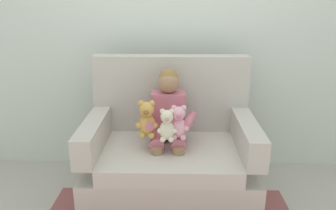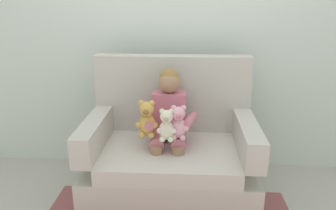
% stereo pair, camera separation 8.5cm
% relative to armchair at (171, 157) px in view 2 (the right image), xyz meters
% --- Properties ---
extents(ground_plane, '(8.00, 8.00, 0.00)m').
position_rel_armchair_xyz_m(ground_plane, '(0.00, -0.05, -0.35)').
color(ground_plane, '#ADA89E').
extents(back_wall, '(6.00, 0.10, 2.60)m').
position_rel_armchair_xyz_m(back_wall, '(0.00, 0.62, 0.95)').
color(back_wall, silver).
rests_on(back_wall, ground).
extents(armchair, '(1.29, 0.86, 1.12)m').
position_rel_armchair_xyz_m(armchair, '(0.00, 0.00, 0.00)').
color(armchair, '#BCB7AD').
rests_on(armchair, ground).
extents(seated_child, '(0.45, 0.39, 0.82)m').
position_rel_armchair_xyz_m(seated_child, '(-0.02, 0.01, 0.33)').
color(seated_child, '#C66B7F').
rests_on(seated_child, armchair).
extents(plush_pink, '(0.15, 0.12, 0.26)m').
position_rel_armchair_xyz_m(plush_pink, '(0.06, -0.15, 0.35)').
color(plush_pink, '#EAA8BC').
rests_on(plush_pink, armchair).
extents(plush_honey, '(0.17, 0.14, 0.28)m').
position_rel_armchair_xyz_m(plush_honey, '(-0.17, -0.12, 0.36)').
color(plush_honey, gold).
rests_on(plush_honey, armchair).
extents(plush_cream, '(0.14, 0.12, 0.24)m').
position_rel_armchair_xyz_m(plush_cream, '(-0.02, -0.18, 0.34)').
color(plush_cream, silver).
rests_on(plush_cream, armchair).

